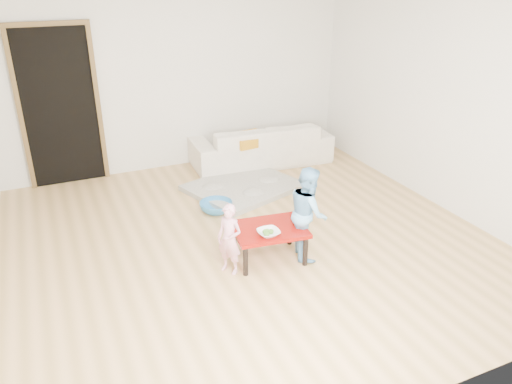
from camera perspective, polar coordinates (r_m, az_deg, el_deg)
floor at (r=5.46m, az=-0.86°, el=-5.42°), size 5.00×5.00×0.01m
back_wall at (r=7.24m, az=-8.95°, el=12.88°), size 5.00×0.02×2.60m
right_wall at (r=6.32m, az=20.72°, el=9.92°), size 0.02×5.00×2.60m
doorway at (r=7.05m, az=-21.50°, el=8.87°), size 1.02×0.08×2.11m
sofa at (r=7.45m, az=0.58°, el=5.52°), size 2.09×0.93×0.60m
cushion at (r=7.15m, az=-0.82°, el=6.04°), size 0.55×0.50×0.13m
red_table at (r=5.04m, az=1.49°, el=-5.87°), size 0.77×0.62×0.36m
bowl at (r=4.80m, az=1.45°, el=-4.69°), size 0.21×0.21×0.05m
broccoli at (r=4.80m, az=1.45°, el=-4.67°), size 0.12×0.12×0.06m
child_pink at (r=4.75m, az=-3.06°, el=-5.41°), size 0.29×0.31×0.71m
child_blue at (r=5.00m, az=5.99°, el=-2.31°), size 0.48×0.55×0.96m
basin at (r=6.04m, az=-4.58°, el=-1.71°), size 0.40×0.40×0.13m
blanket at (r=6.65m, az=-1.45°, el=0.63°), size 1.62×1.48×0.07m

